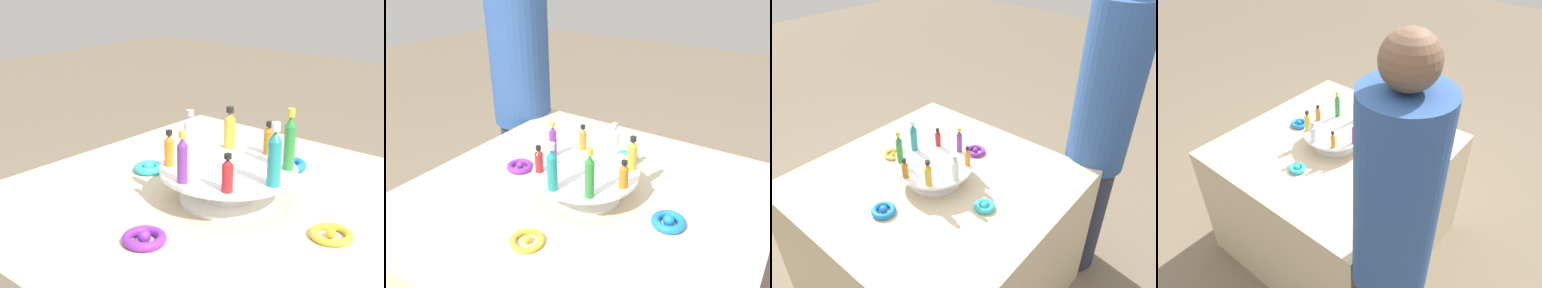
% 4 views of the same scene
% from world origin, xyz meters
% --- Properties ---
extents(party_table, '(1.10, 1.10, 0.74)m').
position_xyz_m(party_table, '(0.00, 0.00, 0.37)').
color(party_table, beige).
rests_on(party_table, ground_plane).
extents(display_stand, '(0.34, 0.34, 0.09)m').
position_xyz_m(display_stand, '(0.00, 0.00, 0.80)').
color(display_stand, white).
rests_on(display_stand, party_table).
extents(bottle_purple, '(0.02, 0.02, 0.12)m').
position_xyz_m(bottle_purple, '(0.14, -0.02, 0.89)').
color(bottle_purple, '#702D93').
rests_on(bottle_purple, display_stand).
extents(bottle_red, '(0.03, 0.03, 0.09)m').
position_xyz_m(bottle_red, '(0.12, 0.09, 0.87)').
color(bottle_red, '#B21E23').
rests_on(bottle_red, display_stand).
extents(bottle_teal, '(0.03, 0.03, 0.15)m').
position_xyz_m(bottle_teal, '(0.02, 0.14, 0.90)').
color(bottle_teal, teal).
rests_on(bottle_teal, display_stand).
extents(bottle_green, '(0.03, 0.03, 0.15)m').
position_xyz_m(bottle_green, '(-0.09, 0.12, 0.90)').
color(bottle_green, '#288438').
rests_on(bottle_green, display_stand).
extents(bottle_amber, '(0.03, 0.03, 0.09)m').
position_xyz_m(bottle_amber, '(-0.14, 0.02, 0.87)').
color(bottle_amber, '#AD6B19').
rests_on(bottle_amber, display_stand).
extents(bottle_gold, '(0.03, 0.03, 0.11)m').
position_xyz_m(bottle_gold, '(-0.12, -0.09, 0.89)').
color(bottle_gold, gold).
rests_on(bottle_gold, display_stand).
extents(bottle_clear, '(0.03, 0.03, 0.11)m').
position_xyz_m(bottle_clear, '(-0.02, -0.14, 0.89)').
color(bottle_clear, silver).
rests_on(bottle_clear, display_stand).
extents(bottle_orange, '(0.02, 0.02, 0.09)m').
position_xyz_m(bottle_orange, '(0.09, -0.12, 0.88)').
color(bottle_orange, orange).
rests_on(bottle_orange, display_stand).
extents(ribbon_bow_purple, '(0.10, 0.10, 0.03)m').
position_xyz_m(ribbon_bow_purple, '(0.29, -0.01, 0.76)').
color(ribbon_bow_purple, purple).
rests_on(ribbon_bow_purple, party_table).
extents(ribbon_bow_gold, '(0.09, 0.09, 0.02)m').
position_xyz_m(ribbon_bow_gold, '(0.01, 0.29, 0.75)').
color(ribbon_bow_gold, gold).
rests_on(ribbon_bow_gold, party_table).
extents(ribbon_bow_blue, '(0.10, 0.10, 0.03)m').
position_xyz_m(ribbon_bow_blue, '(-0.29, 0.01, 0.76)').
color(ribbon_bow_blue, blue).
rests_on(ribbon_bow_blue, party_table).
extents(ribbon_bow_teal, '(0.08, 0.08, 0.03)m').
position_xyz_m(ribbon_bow_teal, '(-0.01, -0.29, 0.76)').
color(ribbon_bow_teal, '#2DB7CC').
rests_on(ribbon_bow_teal, party_table).
extents(person_figure, '(0.28, 0.28, 1.65)m').
position_xyz_m(person_figure, '(0.66, -0.46, 0.83)').
color(person_figure, '#282D42').
rests_on(person_figure, ground_plane).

